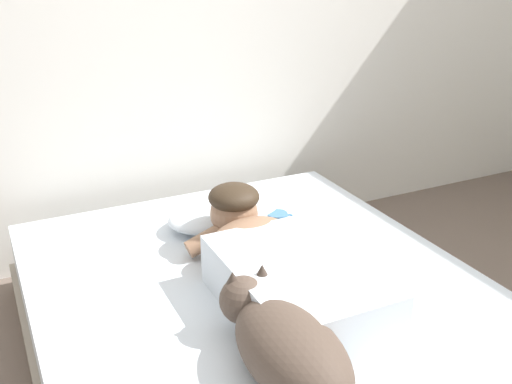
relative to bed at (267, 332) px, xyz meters
The scene contains 6 objects.
bed is the anchor object (origin of this frame).
pillow 0.60m from the bed, 81.29° to the left, with size 0.52×0.32×0.11m, color silver.
person_lying 0.28m from the bed, 10.03° to the right, with size 0.43×0.92×0.27m.
dog 0.51m from the bed, 110.75° to the right, with size 0.26×0.57×0.21m.
coffee_cup 0.54m from the bed, 58.19° to the left, with size 0.12×0.09×0.07m.
cell_phone 0.51m from the bed, 95.06° to the right, with size 0.07×0.14×0.01m, color black.
Camera 1 is at (-1.03, -1.06, 1.45)m, focal length 41.59 mm.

